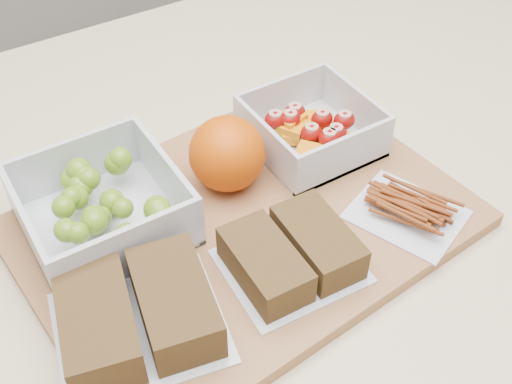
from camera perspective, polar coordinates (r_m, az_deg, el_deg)
cutting_board at (r=0.64m, az=-0.99°, el=-2.87°), size 0.44×0.33×0.02m
grape_container at (r=0.63m, az=-13.53°, el=-1.20°), size 0.14×0.14×0.06m
fruit_container at (r=0.70m, az=4.89°, el=5.49°), size 0.12×0.12×0.05m
orange at (r=0.64m, az=-2.59°, el=3.42°), size 0.08×0.08×0.08m
sandwich_bag_left at (r=0.54m, az=-10.53°, el=-10.59°), size 0.16×0.15×0.04m
sandwich_bag_center at (r=0.58m, az=3.17°, el=-5.51°), size 0.13×0.11×0.04m
pretzel_bag at (r=0.64m, az=13.37°, el=-1.32°), size 0.12×0.13×0.02m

